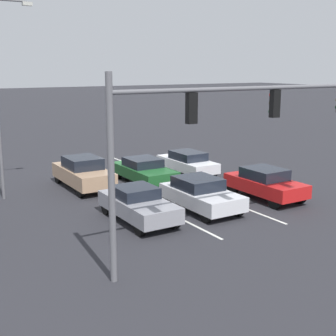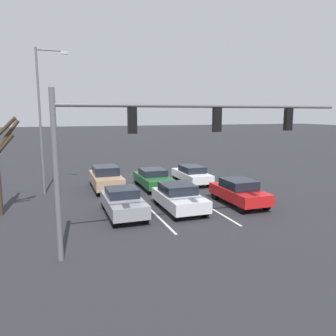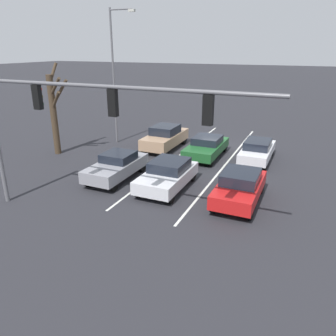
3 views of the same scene
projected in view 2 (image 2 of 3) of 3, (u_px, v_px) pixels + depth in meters
name	position (u px, v px, depth m)	size (l,w,h in m)	color
ground_plane	(144.00, 182.00, 25.57)	(240.00, 240.00, 0.00)	#28282D
lane_stripe_left_divider	(176.00, 187.00, 23.57)	(0.12, 17.43, 0.01)	silver
lane_stripe_center_divider	(132.00, 191.00, 22.50)	(0.12, 17.43, 0.01)	silver
car_red_leftlane_front	(239.00, 192.00, 19.04)	(1.83, 4.14, 1.48)	red
car_silver_midlane_front	(179.00, 197.00, 17.95)	(1.94, 4.10, 1.43)	silver
car_gray_rightlane_front	(123.00, 202.00, 17.03)	(1.79, 4.20, 1.42)	gray
car_white_leftlane_second	(192.00, 174.00, 24.88)	(1.70, 4.28, 1.37)	silver
car_darkgreen_midlane_second	(153.00, 178.00, 23.37)	(1.92, 4.38, 1.35)	#1E5928
car_tan_rightlane_second	(106.00, 178.00, 22.87)	(1.87, 4.52, 1.65)	tan
traffic_signal_gantry	(168.00, 133.00, 12.48)	(12.08, 0.37, 6.12)	slate
street_lamp_right_shoulder	(43.00, 113.00, 20.92)	(1.97, 0.24, 9.33)	slate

